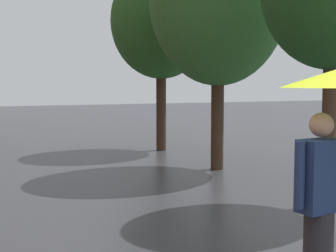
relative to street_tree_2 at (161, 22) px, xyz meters
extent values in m
cylinder|color=#473323|center=(-0.18, -7.02, -2.45)|extent=(0.23, 0.23, 2.49)
cylinder|color=#473323|center=(-0.12, -3.42, -2.51)|extent=(0.29, 0.29, 2.38)
cylinder|color=#473323|center=(0.00, 0.00, -2.46)|extent=(0.28, 0.28, 2.48)
ellipsoid|color=#2D6628|center=(0.00, 0.00, 0.02)|extent=(2.87, 2.87, 3.29)
cube|color=navy|center=(-2.82, -9.79, -2.54)|extent=(0.42, 0.27, 0.63)
sphere|color=tan|center=(-2.82, -9.79, -2.10)|extent=(0.21, 0.21, 0.21)
cylinder|color=navy|center=(-3.07, -9.82, -2.51)|extent=(0.09, 0.09, 0.57)
camera|label=1|loc=(-5.77, -13.07, -1.74)|focal=52.92mm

